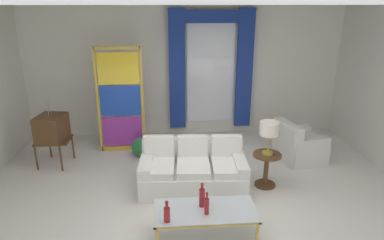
% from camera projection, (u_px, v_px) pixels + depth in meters
% --- Properties ---
extents(ground_plane, '(16.00, 16.00, 0.00)m').
position_uv_depth(ground_plane, '(197.00, 200.00, 5.48)').
color(ground_plane, white).
extents(wall_rear, '(8.00, 0.12, 3.00)m').
position_uv_depth(wall_rear, '(185.00, 71.00, 7.87)').
color(wall_rear, white).
rests_on(wall_rear, ground).
extents(ceiling_slab, '(8.00, 7.60, 0.04)m').
position_uv_depth(ceiling_slab, '(193.00, 1.00, 5.24)').
color(ceiling_slab, white).
extents(curtained_window, '(2.00, 0.17, 2.70)m').
position_uv_depth(curtained_window, '(211.00, 62.00, 7.68)').
color(curtained_window, white).
rests_on(curtained_window, ground).
extents(couch_white_long, '(1.80, 1.01, 0.86)m').
position_uv_depth(couch_white_long, '(193.00, 170.00, 5.80)').
color(couch_white_long, white).
rests_on(couch_white_long, ground).
extents(coffee_table, '(1.36, 0.63, 0.41)m').
position_uv_depth(coffee_table, '(205.00, 212.00, 4.52)').
color(coffee_table, silver).
rests_on(coffee_table, ground).
extents(bottle_blue_decanter, '(0.08, 0.08, 0.30)m').
position_uv_depth(bottle_blue_decanter, '(167.00, 213.00, 4.23)').
color(bottle_blue_decanter, maroon).
rests_on(bottle_blue_decanter, coffee_table).
extents(bottle_crystal_tall, '(0.08, 0.08, 0.36)m').
position_uv_depth(bottle_crystal_tall, '(202.00, 197.00, 4.54)').
color(bottle_crystal_tall, maroon).
rests_on(bottle_crystal_tall, coffee_table).
extents(bottle_amber_squat, '(0.06, 0.06, 0.32)m').
position_uv_depth(bottle_amber_squat, '(207.00, 205.00, 4.38)').
color(bottle_amber_squat, maroon).
rests_on(bottle_amber_squat, coffee_table).
extents(vintage_tv, '(0.62, 0.66, 1.35)m').
position_uv_depth(vintage_tv, '(52.00, 129.00, 6.47)').
color(vintage_tv, brown).
rests_on(vintage_tv, ground).
extents(armchair_white, '(0.96, 0.95, 0.80)m').
position_uv_depth(armchair_white, '(298.00, 146.00, 6.78)').
color(armchair_white, white).
rests_on(armchair_white, ground).
extents(stained_glass_divider, '(0.95, 0.05, 2.20)m').
position_uv_depth(stained_glass_divider, '(121.00, 103.00, 6.97)').
color(stained_glass_divider, gold).
rests_on(stained_glass_divider, ground).
extents(peacock_figurine, '(0.44, 0.60, 0.50)m').
position_uv_depth(peacock_figurine, '(142.00, 149.00, 6.82)').
color(peacock_figurine, beige).
rests_on(peacock_figurine, ground).
extents(round_side_table, '(0.48, 0.48, 0.59)m').
position_uv_depth(round_side_table, '(266.00, 167.00, 5.80)').
color(round_side_table, brown).
rests_on(round_side_table, ground).
extents(table_lamp_brass, '(0.32, 0.32, 0.57)m').
position_uv_depth(table_lamp_brass, '(269.00, 130.00, 5.58)').
color(table_lamp_brass, '#B29338').
rests_on(table_lamp_brass, round_side_table).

